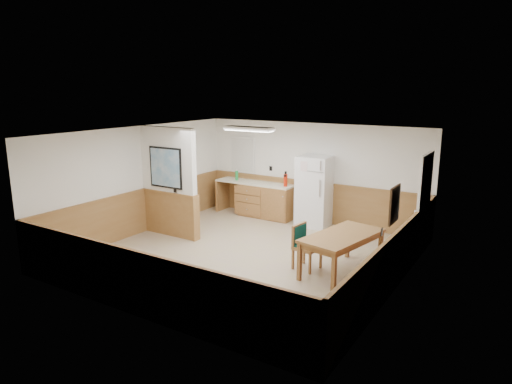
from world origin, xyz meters
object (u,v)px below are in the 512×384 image
Objects in this scene: dining_bench at (385,266)px; refrigerator at (314,191)px; dining_table at (342,239)px; dining_chair at (303,243)px; soap_bottle at (237,175)px; fire_extinguisher at (286,180)px.

refrigerator is at bearing 137.63° from dining_bench.
dining_table reaches higher than dining_bench.
soap_bottle reaches higher than dining_chair.
dining_bench is 1.97× the size of dining_chair.
dining_bench is (0.83, -0.09, -0.31)m from dining_table.
dining_table is 7.20× the size of soap_bottle.
dining_table is 1.09× the size of dining_bench.
fire_extinguisher reaches higher than dining_bench.
dining_chair is (-1.55, -0.04, 0.15)m from dining_bench.
refrigerator is at bearing 118.09° from dining_chair.
dining_bench is 4.32× the size of fire_extinguisher.
dining_bench is 6.62× the size of soap_bottle.
refrigerator is 0.83m from fire_extinguisher.
fire_extinguisher reaches higher than soap_bottle.
refrigerator is 6.89× the size of soap_bottle.
soap_bottle is at bearing -171.34° from fire_extinguisher.
dining_chair reaches higher than dining_table.
refrigerator reaches higher than dining_bench.
refrigerator is 2.05× the size of dining_chair.
fire_extinguisher is 1.53× the size of soap_bottle.
fire_extinguisher is at bearing 131.81° from dining_chair.
soap_bottle reaches higher than dining_table.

